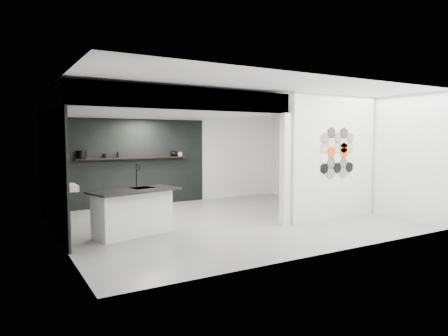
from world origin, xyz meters
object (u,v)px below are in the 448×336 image
stockpot (81,155)px  bottle_dark (118,155)px  partition_panel (334,157)px  glass_bowl (180,154)px  kettle (174,153)px  glass_vase (180,154)px  kitchen_island (133,211)px  wall_basin (66,188)px  utensil_cup (105,156)px

stockpot → bottle_dark: (0.91, 0.00, -0.03)m
partition_panel → glass_bowl: (-2.08, 3.87, -0.03)m
kettle → glass_vase: size_ratio=1.52×
glass_bowl → glass_vase: size_ratio=1.11×
kitchen_island → glass_vase: glass_vase is taller
partition_panel → kitchen_island: size_ratio=1.57×
kitchen_island → glass_vase: 4.02m
kettle → partition_panel: bearing=-84.1°
wall_basin → utensil_cup: (1.27, 2.07, 0.52)m
bottle_dark → glass_vase: bearing=0.0°
stockpot → glass_bowl: stockpot is taller
wall_basin → partition_panel: bearing=-18.2°
glass_vase → utensil_cup: glass_vase is taller
utensil_cup → kettle: bearing=0.0°
kitchen_island → glass_vase: bearing=37.7°
kettle → utensil_cup: (-1.93, 0.00, -0.03)m
wall_basin → bottle_dark: bottle_dark is taller
kitchen_island → stockpot: bearing=80.8°
kettle → wall_basin: bearing=-171.6°
glass_bowl → bottle_dark: (-1.78, 0.00, 0.03)m
kettle → utensil_cup: size_ratio=1.75×
partition_panel → utensil_cup: bearing=137.3°
glass_bowl → utensil_cup: size_ratio=1.27×
wall_basin → utensil_cup: 2.48m
kitchen_island → wall_basin: bearing=119.0°
glass_vase → bottle_dark: size_ratio=0.83×
wall_basin → stockpot: stockpot is taller
glass_bowl → glass_vase: 0.01m
stockpot → kettle: 2.50m
partition_panel → kitchen_island: (-4.44, 0.74, -0.95)m
partition_panel → kitchen_island: partition_panel is taller
kettle → glass_bowl: bearing=-24.4°
glass_bowl → kitchen_island: bearing=-127.1°
kitchen_island → glass_bowl: size_ratio=13.25×
wall_basin → utensil_cup: size_ratio=5.63×
partition_panel → bottle_dark: bearing=134.9°
wall_basin → glass_bowl: (3.39, 2.07, 0.52)m
wall_basin → utensil_cup: bearing=58.4°
kettle → glass_vase: 0.19m
kitchen_island → kettle: (2.17, 3.12, 0.95)m
partition_panel → stockpot: size_ratio=11.43×
partition_panel → wall_basin: (-5.46, 1.80, -0.55)m
partition_panel → kettle: (-2.26, 3.87, -0.00)m
stockpot → kettle: (2.50, 0.00, -0.02)m
bottle_dark → utensil_cup: size_ratio=1.39×
kitchen_island → utensil_cup: utensil_cup is taller
wall_basin → kettle: size_ratio=3.22×
wall_basin → kettle: kettle is taller
wall_basin → bottle_dark: 2.67m
stockpot → glass_bowl: 2.69m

